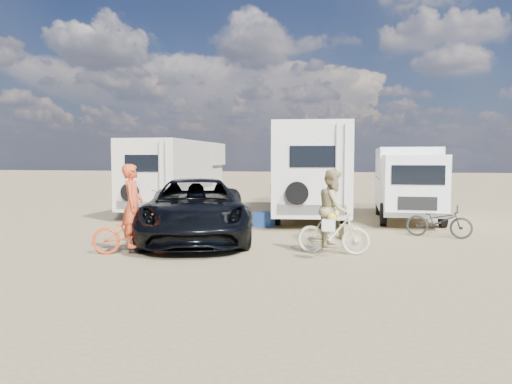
% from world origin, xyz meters
% --- Properties ---
extents(ground, '(140.00, 140.00, 0.00)m').
position_xyz_m(ground, '(0.00, 0.00, 0.00)').
color(ground, '#9F895F').
rests_on(ground, ground).
extents(rv_main, '(3.49, 8.04, 3.44)m').
position_xyz_m(rv_main, '(0.17, 7.13, 1.72)').
color(rv_main, white).
rests_on(rv_main, ground).
extents(rv_left, '(2.50, 7.12, 2.97)m').
position_xyz_m(rv_left, '(-5.39, 7.57, 1.48)').
color(rv_left, silver).
rests_on(rv_left, ground).
extents(box_truck, '(2.18, 5.46, 2.65)m').
position_xyz_m(box_truck, '(3.80, 6.83, 1.32)').
color(box_truck, white).
rests_on(box_truck, ground).
extents(dark_suv, '(4.51, 6.63, 1.69)m').
position_xyz_m(dark_suv, '(-2.36, 1.33, 0.84)').
color(dark_suv, black).
rests_on(dark_suv, ground).
extents(bike_man, '(2.01, 1.15, 1.00)m').
position_xyz_m(bike_man, '(-3.10, -0.96, 0.50)').
color(bike_man, '#C53D17').
rests_on(bike_man, ground).
extents(bike_woman, '(1.73, 0.58, 1.02)m').
position_xyz_m(bike_woman, '(1.51, 0.05, 0.51)').
color(bike_woman, beige).
rests_on(bike_woman, ground).
extents(rider_man, '(0.64, 0.81, 1.95)m').
position_xyz_m(rider_man, '(-3.10, -0.96, 0.97)').
color(rider_man, '#D54724').
rests_on(rider_man, ground).
extents(rider_woman, '(0.74, 0.93, 1.82)m').
position_xyz_m(rider_woman, '(1.51, 0.05, 0.91)').
color(rider_woman, tan).
rests_on(rider_woman, ground).
extents(bike_parked, '(1.90, 1.03, 0.95)m').
position_xyz_m(bike_parked, '(4.32, 3.13, 0.47)').
color(bike_parked, '#252725').
rests_on(bike_parked, ground).
extents(cooler, '(0.70, 0.57, 0.49)m').
position_xyz_m(cooler, '(-0.99, 4.17, 0.25)').
color(cooler, '#254A96').
rests_on(cooler, ground).
extents(crate, '(0.62, 0.62, 0.39)m').
position_xyz_m(crate, '(1.85, 2.28, 0.20)').
color(crate, '#968558').
rests_on(crate, ground).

